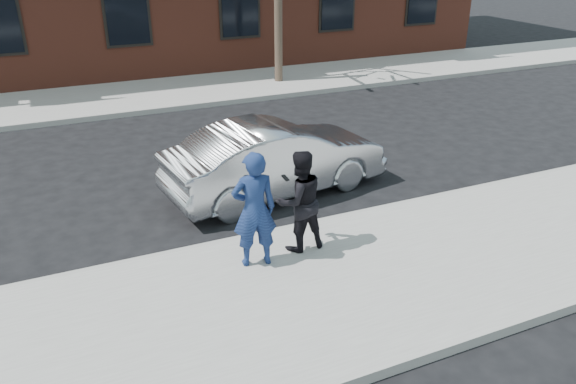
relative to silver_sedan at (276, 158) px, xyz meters
name	(u,v)px	position (x,y,z in m)	size (l,w,h in m)	color
ground	(291,292)	(-1.12, -3.20, -0.71)	(100.00, 100.00, 0.00)	black
near_sidewalk	(299,297)	(-1.12, -3.45, -0.64)	(50.00, 3.50, 0.15)	gray
near_curb	(253,238)	(-1.12, -1.65, -0.64)	(50.00, 0.10, 0.15)	#999691
far_sidewalk	(142,96)	(-1.12, 8.05, -0.64)	(50.00, 3.50, 0.15)	gray
far_curb	(154,111)	(-1.12, 6.25, -0.64)	(50.00, 0.10, 0.15)	#999691
silver_sedan	(276,158)	(0.00, 0.00, 0.00)	(1.51, 4.33, 1.43)	#B7BABF
man_hoodie	(254,210)	(-1.39, -2.49, 0.33)	(0.70, 0.55, 1.78)	navy
man_peacoat	(300,201)	(-0.60, -2.34, 0.24)	(0.82, 0.65, 1.62)	black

